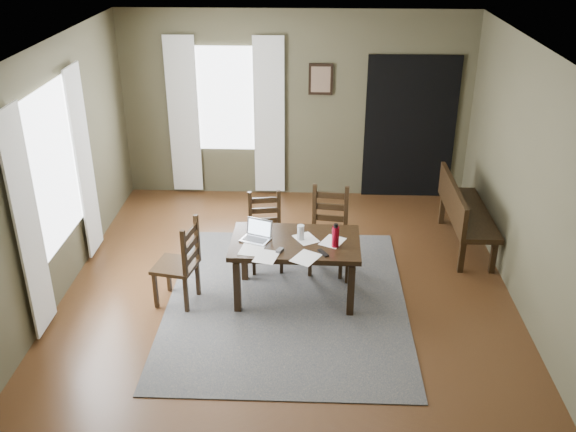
{
  "coord_description": "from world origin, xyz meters",
  "views": [
    {
      "loc": [
        0.26,
        -5.96,
        3.92
      ],
      "look_at": [
        0.0,
        0.3,
        0.9
      ],
      "focal_mm": 40.0,
      "sensor_mm": 36.0,
      "label": 1
    }
  ],
  "objects_px": {
    "dining_table": "(295,248)",
    "chair_back_left": "(266,232)",
    "bench": "(463,209)",
    "chair_back_right": "(328,231)",
    "laptop": "(257,234)",
    "chair_end": "(180,264)",
    "water_bottle": "(335,236)"
  },
  "relations": [
    {
      "from": "dining_table",
      "to": "laptop",
      "type": "distance_m",
      "value": 0.44
    },
    {
      "from": "dining_table",
      "to": "chair_back_left",
      "type": "relative_size",
      "value": 1.53
    },
    {
      "from": "bench",
      "to": "water_bottle",
      "type": "xyz_separation_m",
      "value": [
        -1.63,
        -1.39,
        0.31
      ]
    },
    {
      "from": "dining_table",
      "to": "chair_end",
      "type": "height_order",
      "value": "chair_end"
    },
    {
      "from": "dining_table",
      "to": "bench",
      "type": "relative_size",
      "value": 0.92
    },
    {
      "from": "chair_end",
      "to": "water_bottle",
      "type": "height_order",
      "value": "chair_end"
    },
    {
      "from": "chair_back_left",
      "to": "water_bottle",
      "type": "height_order",
      "value": "water_bottle"
    },
    {
      "from": "dining_table",
      "to": "water_bottle",
      "type": "relative_size",
      "value": 5.29
    },
    {
      "from": "bench",
      "to": "laptop",
      "type": "relative_size",
      "value": 4.21
    },
    {
      "from": "dining_table",
      "to": "water_bottle",
      "type": "bearing_deg",
      "value": -14.13
    },
    {
      "from": "chair_end",
      "to": "laptop",
      "type": "height_order",
      "value": "chair_end"
    },
    {
      "from": "dining_table",
      "to": "chair_back_left",
      "type": "xyz_separation_m",
      "value": [
        -0.37,
        0.67,
        -0.17
      ]
    },
    {
      "from": "chair_back_right",
      "to": "chair_end",
      "type": "bearing_deg",
      "value": -145.64
    },
    {
      "from": "laptop",
      "to": "water_bottle",
      "type": "xyz_separation_m",
      "value": [
        0.83,
        -0.15,
        0.07
      ]
    },
    {
      "from": "laptop",
      "to": "water_bottle",
      "type": "relative_size",
      "value": 1.37
    },
    {
      "from": "dining_table",
      "to": "water_bottle",
      "type": "height_order",
      "value": "water_bottle"
    },
    {
      "from": "chair_back_right",
      "to": "laptop",
      "type": "distance_m",
      "value": 1.02
    },
    {
      "from": "chair_back_right",
      "to": "water_bottle",
      "type": "relative_size",
      "value": 3.81
    },
    {
      "from": "chair_back_right",
      "to": "water_bottle",
      "type": "distance_m",
      "value": 0.83
    },
    {
      "from": "chair_back_left",
      "to": "dining_table",
      "type": "bearing_deg",
      "value": -70.18
    },
    {
      "from": "chair_back_left",
      "to": "water_bottle",
      "type": "bearing_deg",
      "value": -53.8
    },
    {
      "from": "dining_table",
      "to": "chair_back_right",
      "type": "height_order",
      "value": "chair_back_right"
    },
    {
      "from": "chair_end",
      "to": "water_bottle",
      "type": "xyz_separation_m",
      "value": [
        1.65,
        0.05,
        0.34
      ]
    },
    {
      "from": "water_bottle",
      "to": "chair_back_right",
      "type": "bearing_deg",
      "value": 94.02
    },
    {
      "from": "dining_table",
      "to": "chair_end",
      "type": "bearing_deg",
      "value": -171.35
    },
    {
      "from": "bench",
      "to": "laptop",
      "type": "height_order",
      "value": "laptop"
    },
    {
      "from": "water_bottle",
      "to": "chair_back_left",
      "type": "bearing_deg",
      "value": 135.39
    },
    {
      "from": "dining_table",
      "to": "bench",
      "type": "bearing_deg",
      "value": 32.77
    },
    {
      "from": "chair_back_right",
      "to": "bench",
      "type": "height_order",
      "value": "chair_back_right"
    },
    {
      "from": "dining_table",
      "to": "chair_back_right",
      "type": "xyz_separation_m",
      "value": [
        0.37,
        0.64,
        -0.12
      ]
    },
    {
      "from": "laptop",
      "to": "chair_end",
      "type": "bearing_deg",
      "value": -144.72
    },
    {
      "from": "dining_table",
      "to": "chair_end",
      "type": "relative_size",
      "value": 1.42
    }
  ]
}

